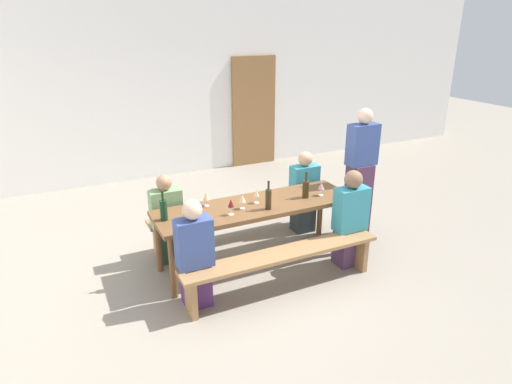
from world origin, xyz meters
The scene contains 19 objects.
ground_plane centered at (0.00, 0.00, 0.00)m, with size 24.00×24.00×0.00m, color gray.
back_wall centered at (0.00, 3.71, 1.60)m, with size 14.00×0.20×3.20m, color white.
wooden_door centered at (1.67, 3.57, 1.05)m, with size 0.90×0.06×2.10m, color olive.
tasting_table centered at (0.00, 0.00, 0.67)m, with size 2.34×0.71×0.75m.
bench_near centered at (0.00, -0.65, 0.36)m, with size 2.24×0.30×0.45m.
bench_far centered at (0.00, 0.65, 0.36)m, with size 2.24×0.30×0.45m.
wine_bottle_0 centered at (0.06, -0.18, 0.87)m, with size 0.07×0.07×0.33m.
wine_bottle_1 centered at (0.62, -0.07, 0.86)m, with size 0.08×0.08×0.32m.
wine_bottle_2 centered at (-1.06, 0.03, 0.87)m, with size 0.08×0.08×0.33m.
wine_glass_0 centered at (-0.19, -0.05, 0.87)m, with size 0.08×0.08×0.16m.
wine_glass_1 centered at (-0.37, -0.15, 0.88)m, with size 0.07×0.07×0.18m.
wine_glass_2 centered at (0.82, -0.09, 0.87)m, with size 0.08×0.08×0.16m.
wine_glass_3 centered at (-0.53, 0.20, 0.87)m, with size 0.08×0.08×0.17m.
wine_glass_4 centered at (0.02, 0.03, 0.87)m, with size 0.06×0.06×0.17m.
seated_guest_near_0 centered at (-0.91, -0.50, 0.54)m, with size 0.36×0.24×1.14m.
seated_guest_near_1 centered at (0.96, -0.50, 0.56)m, with size 0.38×0.24×1.17m.
seated_guest_far_0 centered at (-0.92, 0.50, 0.51)m, with size 0.36×0.24×1.09m.
seated_guest_far_1 centered at (0.96, 0.50, 0.53)m, with size 0.37×0.24×1.13m.
standing_host centered at (1.53, 0.08, 0.83)m, with size 0.38×0.24×1.72m.
Camera 1 is at (-2.05, -4.25, 2.73)m, focal length 31.27 mm.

